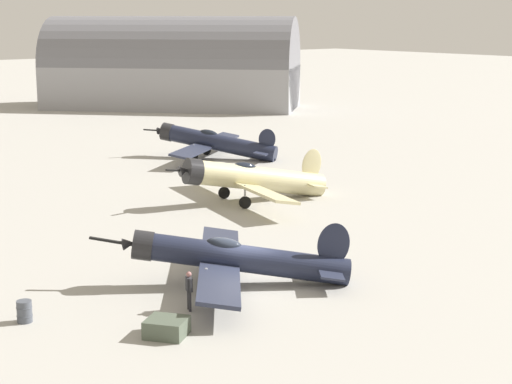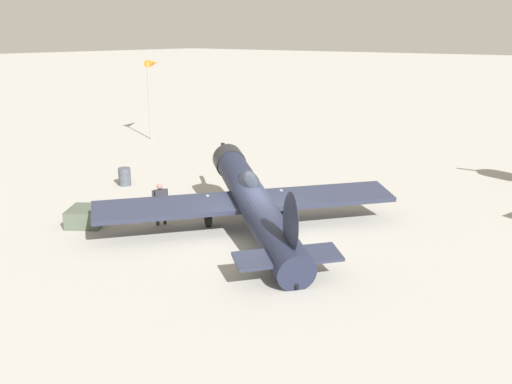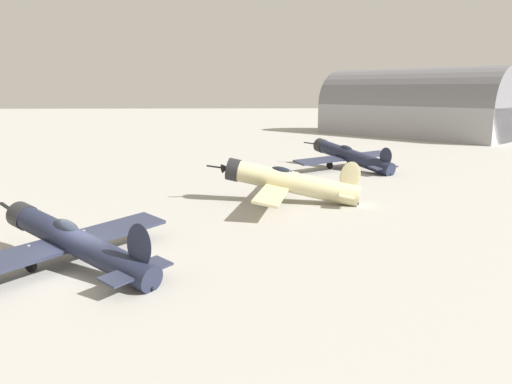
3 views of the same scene
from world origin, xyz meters
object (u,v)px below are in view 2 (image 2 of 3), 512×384
airplane_foreground (253,201)px  fuel_drum (125,177)px  ground_crew_mechanic (160,200)px  equipment_crate (87,216)px  windsock_mast (152,66)px

airplane_foreground → fuel_drum: (1.55, 9.58, -0.86)m
ground_crew_mechanic → equipment_crate: (-1.87, 2.36, -0.68)m
ground_crew_mechanic → windsock_mast: size_ratio=0.30×
ground_crew_mechanic → fuel_drum: size_ratio=1.88×
ground_crew_mechanic → equipment_crate: size_ratio=0.83×
fuel_drum → windsock_mast: windsock_mast is taller
airplane_foreground → equipment_crate: size_ratio=5.19×
airplane_foreground → ground_crew_mechanic: 3.86m
ground_crew_mechanic → fuel_drum: (3.06, 6.04, -0.58)m
airplane_foreground → ground_crew_mechanic: bearing=60.1°
ground_crew_mechanic → fuel_drum: 6.80m
windsock_mast → fuel_drum: bearing=-138.3°
ground_crew_mechanic → windsock_mast: (13.54, 15.36, 4.15)m
airplane_foreground → equipment_crate: 6.86m
airplane_foreground → equipment_crate: (-3.38, 5.89, -0.96)m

